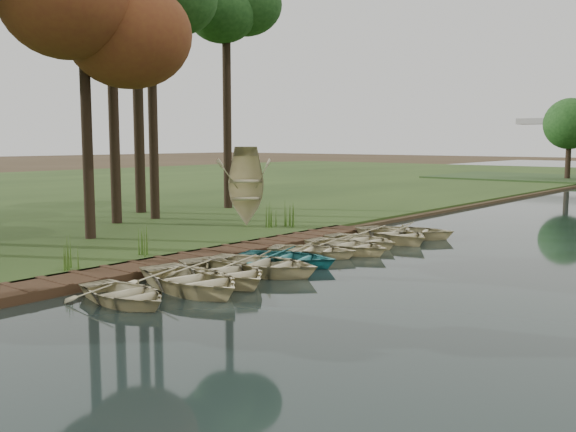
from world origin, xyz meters
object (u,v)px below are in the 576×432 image
Objects in this scene: rowboat_1 at (191,276)px; stored_rowboat at (245,217)px; rowboat_0 at (124,290)px; boardwalk at (218,255)px; rowboat_2 at (224,268)px.

stored_rowboat reaches higher than rowboat_1.
rowboat_0 is 0.88× the size of stored_rowboat.
stored_rowboat is (-3.81, 5.38, 0.50)m from boardwalk.
stored_rowboat is (-6.39, 11.04, 0.29)m from rowboat_0.
stored_rowboat is (-6.68, 9.15, 0.21)m from rowboat_1.
stored_rowboat reaches higher than rowboat_0.
rowboat_1 is 1.12× the size of stored_rowboat.
rowboat_1 is (0.30, 1.89, 0.09)m from rowboat_0.
rowboat_1 is 1.03× the size of rowboat_2.
rowboat_0 reaches higher than boardwalk.
rowboat_0 is at bearing -65.53° from boardwalk.
rowboat_0 is 12.76m from stored_rowboat.
rowboat_1 is at bearing -109.56° from stored_rowboat.
stored_rowboat reaches higher than rowboat_2.
boardwalk is 3.67m from rowboat_2.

